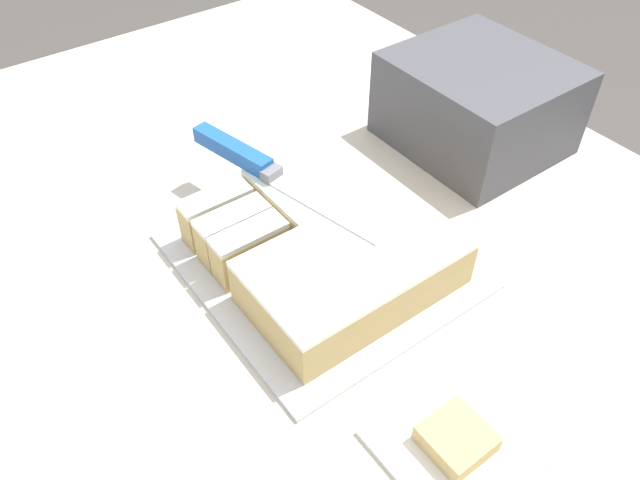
# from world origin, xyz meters

# --- Properties ---
(countertop) EXTENTS (1.40, 1.10, 0.93)m
(countertop) POSITION_xyz_m (0.00, 0.00, 0.47)
(countertop) COLOR beige
(countertop) RESTS_ON ground_plane
(cake_board) EXTENTS (0.33, 0.30, 0.01)m
(cake_board) POSITION_xyz_m (0.04, 0.03, 0.93)
(cake_board) COLOR silver
(cake_board) RESTS_ON countertop
(cake) EXTENTS (0.28, 0.25, 0.06)m
(cake) POSITION_xyz_m (0.04, 0.03, 0.97)
(cake) COLOR tan
(cake) RESTS_ON cake_board
(knife) EXTENTS (0.31, 0.09, 0.02)m
(knife) POSITION_xyz_m (-0.10, 0.02, 1.01)
(knife) COLOR silver
(knife) RESTS_ON cake
(paper_napkin) EXTENTS (0.14, 0.14, 0.01)m
(paper_napkin) POSITION_xyz_m (0.31, -0.02, 0.93)
(paper_napkin) COLOR white
(paper_napkin) RESTS_ON countertop
(brownie) EXTENTS (0.06, 0.06, 0.02)m
(brownie) POSITION_xyz_m (0.31, -0.02, 0.95)
(brownie) COLOR tan
(brownie) RESTS_ON paper_napkin
(storage_box) EXTENTS (0.24, 0.22, 0.13)m
(storage_box) POSITION_xyz_m (-0.04, 0.37, 1.00)
(storage_box) COLOR #47474C
(storage_box) RESTS_ON countertop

